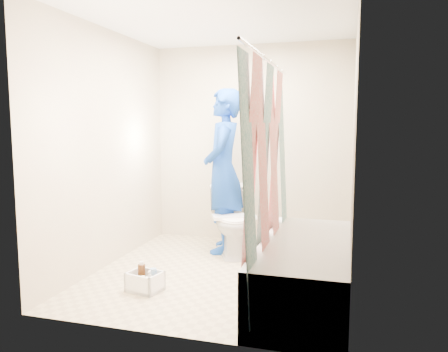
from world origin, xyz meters
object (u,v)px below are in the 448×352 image
(toilet, at_px, (232,220))
(plumber, at_px, (223,171))
(cleaning_caddy, at_px, (146,282))
(bathtub, at_px, (305,269))

(toilet, relative_size, plumber, 0.42)
(plumber, relative_size, cleaning_caddy, 5.70)
(bathtub, bearing_deg, cleaning_caddy, -172.55)
(toilet, bearing_deg, bathtub, -75.36)
(toilet, distance_m, cleaning_caddy, 1.39)
(bathtub, distance_m, toilet, 1.44)
(toilet, xyz_separation_m, cleaning_caddy, (-0.44, -1.29, -0.30))
(plumber, distance_m, cleaning_caddy, 1.64)
(bathtub, height_order, plumber, plumber)
(toilet, relative_size, cleaning_caddy, 2.37)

